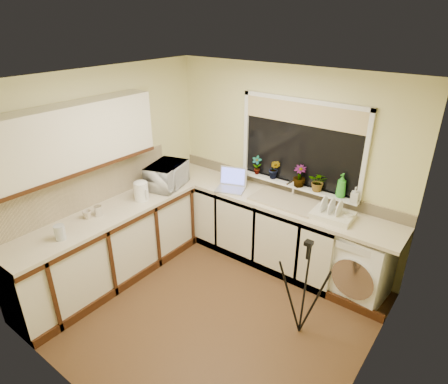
# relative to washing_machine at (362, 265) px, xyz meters

# --- Properties ---
(floor) EXTENTS (3.20, 3.20, 0.00)m
(floor) POSITION_rel_washing_machine_xyz_m (-1.21, -1.22, -0.41)
(floor) COLOR #503420
(floor) RESTS_ON ground
(ceiling) EXTENTS (3.20, 3.20, 0.00)m
(ceiling) POSITION_rel_washing_machine_xyz_m (-1.21, -1.22, 2.04)
(ceiling) COLOR white
(ceiling) RESTS_ON ground
(wall_back) EXTENTS (3.20, 0.00, 3.20)m
(wall_back) POSITION_rel_washing_machine_xyz_m (-1.21, 0.28, 0.82)
(wall_back) COLOR beige
(wall_back) RESTS_ON ground
(wall_front) EXTENTS (3.20, 0.00, 3.20)m
(wall_front) POSITION_rel_washing_machine_xyz_m (-1.21, -2.72, 0.82)
(wall_front) COLOR beige
(wall_front) RESTS_ON ground
(wall_left) EXTENTS (0.00, 3.00, 3.00)m
(wall_left) POSITION_rel_washing_machine_xyz_m (-2.81, -1.22, 0.82)
(wall_left) COLOR beige
(wall_left) RESTS_ON ground
(wall_right) EXTENTS (0.00, 3.00, 3.00)m
(wall_right) POSITION_rel_washing_machine_xyz_m (0.39, -1.22, 0.82)
(wall_right) COLOR beige
(wall_right) RESTS_ON ground
(base_cabinet_back) EXTENTS (2.55, 0.60, 0.86)m
(base_cabinet_back) POSITION_rel_washing_machine_xyz_m (-1.53, -0.02, 0.02)
(base_cabinet_back) COLOR silver
(base_cabinet_back) RESTS_ON floor
(base_cabinet_left) EXTENTS (0.54, 2.40, 0.86)m
(base_cabinet_left) POSITION_rel_washing_machine_xyz_m (-2.51, -1.52, 0.02)
(base_cabinet_left) COLOR silver
(base_cabinet_left) RESTS_ON floor
(worktop_back) EXTENTS (3.20, 0.60, 0.04)m
(worktop_back) POSITION_rel_washing_machine_xyz_m (-1.21, -0.02, 0.47)
(worktop_back) COLOR beige
(worktop_back) RESTS_ON base_cabinet_back
(worktop_left) EXTENTS (0.60, 2.40, 0.04)m
(worktop_left) POSITION_rel_washing_machine_xyz_m (-2.51, -1.52, 0.47)
(worktop_left) COLOR beige
(worktop_left) RESTS_ON base_cabinet_left
(upper_cabinet) EXTENTS (0.28, 1.90, 0.70)m
(upper_cabinet) POSITION_rel_washing_machine_xyz_m (-2.65, -1.67, 1.39)
(upper_cabinet) COLOR silver
(upper_cabinet) RESTS_ON wall_left
(splashback_left) EXTENTS (0.02, 2.40, 0.45)m
(splashback_left) POSITION_rel_washing_machine_xyz_m (-2.79, -1.52, 0.72)
(splashback_left) COLOR beige
(splashback_left) RESTS_ON wall_left
(splashback_back) EXTENTS (3.20, 0.02, 0.14)m
(splashback_back) POSITION_rel_washing_machine_xyz_m (-1.21, 0.27, 0.56)
(splashback_back) COLOR beige
(splashback_back) RESTS_ON wall_back
(window_glass) EXTENTS (1.50, 0.02, 1.00)m
(window_glass) POSITION_rel_washing_machine_xyz_m (-1.01, 0.27, 1.14)
(window_glass) COLOR black
(window_glass) RESTS_ON wall_back
(window_blind) EXTENTS (1.50, 0.02, 0.25)m
(window_blind) POSITION_rel_washing_machine_xyz_m (-1.01, 0.24, 1.52)
(window_blind) COLOR tan
(window_blind) RESTS_ON wall_back
(windowsill) EXTENTS (1.60, 0.14, 0.03)m
(windowsill) POSITION_rel_washing_machine_xyz_m (-1.01, 0.21, 0.63)
(windowsill) COLOR white
(windowsill) RESTS_ON wall_back
(sink) EXTENTS (0.82, 0.46, 0.03)m
(sink) POSITION_rel_washing_machine_xyz_m (-1.01, -0.02, 0.50)
(sink) COLOR tan
(sink) RESTS_ON worktop_back
(faucet) EXTENTS (0.03, 0.03, 0.24)m
(faucet) POSITION_rel_washing_machine_xyz_m (-1.01, 0.16, 0.61)
(faucet) COLOR silver
(faucet) RESTS_ON worktop_back
(washing_machine) EXTENTS (0.63, 0.61, 0.82)m
(washing_machine) POSITION_rel_washing_machine_xyz_m (0.00, 0.00, 0.00)
(washing_machine) COLOR white
(washing_machine) RESTS_ON floor
(laptop) EXTENTS (0.44, 0.41, 0.27)m
(laptop) POSITION_rel_washing_machine_xyz_m (-1.76, -0.09, 0.56)
(laptop) COLOR #A5A6AD
(laptop) RESTS_ON worktop_back
(kettle) EXTENTS (0.17, 0.17, 0.23)m
(kettle) POSITION_rel_washing_machine_xyz_m (-2.43, -1.03, 0.60)
(kettle) COLOR white
(kettle) RESTS_ON worktop_left
(dish_rack) EXTENTS (0.46, 0.35, 0.07)m
(dish_rack) POSITION_rel_washing_machine_xyz_m (-0.40, -0.06, 0.52)
(dish_rack) COLOR silver
(dish_rack) RESTS_ON worktop_back
(tripod) EXTENTS (0.63, 0.63, 1.09)m
(tripod) POSITION_rel_washing_machine_xyz_m (-0.27, -0.93, 0.14)
(tripod) COLOR black
(tripod) RESTS_ON floor
(glass_jug) EXTENTS (0.11, 0.11, 0.16)m
(glass_jug) POSITION_rel_washing_machine_xyz_m (-2.41, -2.13, 0.57)
(glass_jug) COLOR #B8BBC3
(glass_jug) RESTS_ON worktop_left
(steel_jar) EXTENTS (0.09, 0.09, 0.12)m
(steel_jar) POSITION_rel_washing_machine_xyz_m (-2.52, -1.60, 0.55)
(steel_jar) COLOR silver
(steel_jar) RESTS_ON worktop_left
(microwave) EXTENTS (0.52, 0.64, 0.31)m
(microwave) POSITION_rel_washing_machine_xyz_m (-2.47, -0.55, 0.65)
(microwave) COLOR white
(microwave) RESTS_ON worktop_left
(plant_a) EXTENTS (0.15, 0.12, 0.25)m
(plant_a) POSITION_rel_washing_machine_xyz_m (-1.57, 0.20, 0.76)
(plant_a) COLOR #999999
(plant_a) RESTS_ON windowsill
(plant_b) EXTENTS (0.15, 0.13, 0.26)m
(plant_b) POSITION_rel_washing_machine_xyz_m (-1.31, 0.21, 0.77)
(plant_b) COLOR #999999
(plant_b) RESTS_ON windowsill
(plant_c) EXTENTS (0.19, 0.19, 0.27)m
(plant_c) POSITION_rel_washing_machine_xyz_m (-0.95, 0.18, 0.78)
(plant_c) COLOR #999999
(plant_c) RESTS_ON windowsill
(plant_d) EXTENTS (0.24, 0.22, 0.24)m
(plant_d) POSITION_rel_washing_machine_xyz_m (-0.71, 0.20, 0.76)
(plant_d) COLOR #999999
(plant_d) RESTS_ON windowsill
(soap_bottle_green) EXTENTS (0.12, 0.12, 0.29)m
(soap_bottle_green) POSITION_rel_washing_machine_xyz_m (-0.43, 0.21, 0.78)
(soap_bottle_green) COLOR green
(soap_bottle_green) RESTS_ON windowsill
(soap_bottle_clear) EXTENTS (0.09, 0.09, 0.18)m
(soap_bottle_clear) POSITION_rel_washing_machine_xyz_m (-0.26, 0.18, 0.73)
(soap_bottle_clear) COLOR #999999
(soap_bottle_clear) RESTS_ON windowsill
(cup_back) EXTENTS (0.14, 0.14, 0.09)m
(cup_back) POSITION_rel_washing_machine_xyz_m (-0.23, -0.02, 0.54)
(cup_back) COLOR silver
(cup_back) RESTS_ON worktop_back
(cup_left) EXTENTS (0.13, 0.13, 0.09)m
(cup_left) POSITION_rel_washing_machine_xyz_m (-2.56, -1.71, 0.54)
(cup_left) COLOR beige
(cup_left) RESTS_ON worktop_left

